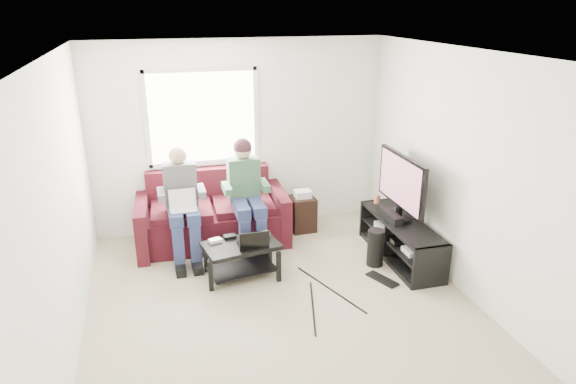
{
  "coord_description": "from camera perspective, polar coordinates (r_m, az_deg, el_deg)",
  "views": [
    {
      "loc": [
        -1.19,
        -4.51,
        3.03
      ],
      "look_at": [
        0.22,
        0.6,
        1.06
      ],
      "focal_mm": 32.0,
      "sensor_mm": 36.0,
      "label": 1
    }
  ],
  "objects": [
    {
      "name": "controller_a",
      "position": [
        6.01,
        -8.1,
        -5.37
      ],
      "size": [
        0.16,
        0.12,
        0.04
      ],
      "primitive_type": "cube",
      "rotation": [
        0.0,
        0.0,
        0.26
      ],
      "color": "silver",
      "rests_on": "coffee_table"
    },
    {
      "name": "wall_left",
      "position": [
        4.9,
        -23.89,
        -2.13
      ],
      "size": [
        0.0,
        4.5,
        4.5
      ],
      "primitive_type": "plane",
      "rotation": [
        1.57,
        0.0,
        1.57
      ],
      "color": "white",
      "rests_on": "floor"
    },
    {
      "name": "laptop_silver",
      "position": [
        6.24,
        -11.57,
        -1.44
      ],
      "size": [
        0.34,
        0.24,
        0.24
      ],
      "primitive_type": null,
      "rotation": [
        0.0,
        0.0,
        0.08
      ],
      "color": "silver",
      "rests_on": "person_left"
    },
    {
      "name": "sofa",
      "position": [
        6.91,
        -8.37,
        -2.77
      ],
      "size": [
        1.99,
        1.01,
        0.92
      ],
      "color": "#49121C",
      "rests_on": "floor"
    },
    {
      "name": "controller_b",
      "position": [
        6.08,
        -6.49,
        -4.96
      ],
      "size": [
        0.15,
        0.1,
        0.04
      ],
      "primitive_type": "cube",
      "rotation": [
        0.0,
        0.0,
        0.11
      ],
      "color": "black",
      "rests_on": "coffee_table"
    },
    {
      "name": "person_left",
      "position": [
        6.39,
        -11.69,
        -0.79
      ],
      "size": [
        0.4,
        0.71,
        1.39
      ],
      "color": "navy",
      "rests_on": "sofa"
    },
    {
      "name": "person_right",
      "position": [
        6.47,
        -4.69,
        0.43
      ],
      "size": [
        0.4,
        0.71,
        1.43
      ],
      "color": "navy",
      "rests_on": "sofa"
    },
    {
      "name": "wall_back",
      "position": [
        7.08,
        -5.31,
        6.14
      ],
      "size": [
        4.5,
        0.0,
        4.5
      ],
      "primitive_type": "plane",
      "rotation": [
        1.57,
        0.0,
        0.0
      ],
      "color": "white",
      "rests_on": "floor"
    },
    {
      "name": "console_black",
      "position": [
        6.5,
        12.65,
        -4.97
      ],
      "size": [
        0.38,
        0.3,
        0.07
      ],
      "primitive_type": "cube",
      "color": "black",
      "rests_on": "tv_stand"
    },
    {
      "name": "ceiling",
      "position": [
        4.68,
        -0.67,
        15.12
      ],
      "size": [
        4.5,
        4.5,
        0.0
      ],
      "primitive_type": "plane",
      "rotation": [
        3.14,
        0.0,
        0.0
      ],
      "color": "white",
      "rests_on": "wall_back"
    },
    {
      "name": "laptop_black",
      "position": [
        5.84,
        -3.98,
        -4.9
      ],
      "size": [
        0.39,
        0.33,
        0.24
      ],
      "primitive_type": null,
      "rotation": [
        0.0,
        0.0,
        0.29
      ],
      "color": "black",
      "rests_on": "coffee_table"
    },
    {
      "name": "window",
      "position": [
        6.92,
        -9.47,
        8.19
      ],
      "size": [
        1.48,
        0.04,
        1.28
      ],
      "color": "white",
      "rests_on": "wall_back"
    },
    {
      "name": "soundbar",
      "position": [
        6.46,
        11.27,
        -2.54
      ],
      "size": [
        0.12,
        0.5,
        0.1
      ],
      "primitive_type": "cube",
      "color": "black",
      "rests_on": "tv_stand"
    },
    {
      "name": "coffee_table",
      "position": [
        6.0,
        -5.21,
        -6.71
      ],
      "size": [
        0.92,
        0.66,
        0.42
      ],
      "color": "black",
      "rests_on": "floor"
    },
    {
      "name": "console_white",
      "position": [
        6.23,
        14.13,
        -6.31
      ],
      "size": [
        0.3,
        0.22,
        0.06
      ],
      "primitive_type": "cube",
      "color": "silver",
      "rests_on": "tv_stand"
    },
    {
      "name": "floor",
      "position": [
        5.56,
        -0.56,
        -12.64
      ],
      "size": [
        4.5,
        4.5,
        0.0
      ],
      "primitive_type": "plane",
      "color": "tan",
      "rests_on": "ground"
    },
    {
      "name": "tv_stand",
      "position": [
        6.57,
        12.4,
        -5.4
      ],
      "size": [
        0.47,
        1.52,
        0.51
      ],
      "color": "black",
      "rests_on": "floor"
    },
    {
      "name": "wall_right",
      "position": [
        5.79,
        18.92,
        1.86
      ],
      "size": [
        0.0,
        4.5,
        4.5
      ],
      "primitive_type": "plane",
      "rotation": [
        1.57,
        0.0,
        -1.57
      ],
      "color": "white",
      "rests_on": "floor"
    },
    {
      "name": "drink_cup",
      "position": [
        6.93,
        9.88,
        -0.77
      ],
      "size": [
        0.08,
        0.08,
        0.12
      ],
      "primitive_type": "cylinder",
      "color": "#996542",
      "rests_on": "tv_stand"
    },
    {
      "name": "keyboard_floor",
      "position": [
        6.12,
        10.42,
        -9.52
      ],
      "size": [
        0.28,
        0.43,
        0.02
      ],
      "primitive_type": "cube",
      "rotation": [
        0.0,
        0.0,
        0.4
      ],
      "color": "black",
      "rests_on": "floor"
    },
    {
      "name": "wall_front",
      "position": [
        3.08,
        10.5,
        -14.12
      ],
      "size": [
        4.5,
        0.0,
        4.5
      ],
      "primitive_type": "plane",
      "rotation": [
        -1.57,
        0.0,
        0.0
      ],
      "color": "white",
      "rests_on": "floor"
    },
    {
      "name": "tv",
      "position": [
        6.37,
        12.47,
        0.97
      ],
      "size": [
        0.12,
        1.1,
        0.81
      ],
      "color": "black",
      "rests_on": "tv_stand"
    },
    {
      "name": "end_table",
      "position": [
        7.18,
        1.62,
        -2.27
      ],
      "size": [
        0.33,
        0.33,
        0.59
      ],
      "color": "black",
      "rests_on": "floor"
    },
    {
      "name": "console_grey",
      "position": [
        6.77,
        11.3,
        -3.73
      ],
      "size": [
        0.34,
        0.26,
        0.08
      ],
      "primitive_type": "cube",
      "color": "gray",
      "rests_on": "tv_stand"
    },
    {
      "name": "controller_c",
      "position": [
        6.12,
        -2.74,
        -4.67
      ],
      "size": [
        0.16,
        0.12,
        0.04
      ],
      "primitive_type": "cube",
      "rotation": [
        0.0,
        0.0,
        0.28
      ],
      "color": "gray",
      "rests_on": "coffee_table"
    },
    {
      "name": "subwoofer",
      "position": [
        6.34,
        9.7,
        -6.11
      ],
      "size": [
        0.2,
        0.2,
        0.46
      ],
      "primitive_type": "cylinder",
      "color": "black",
      "rests_on": "floor"
    }
  ]
}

